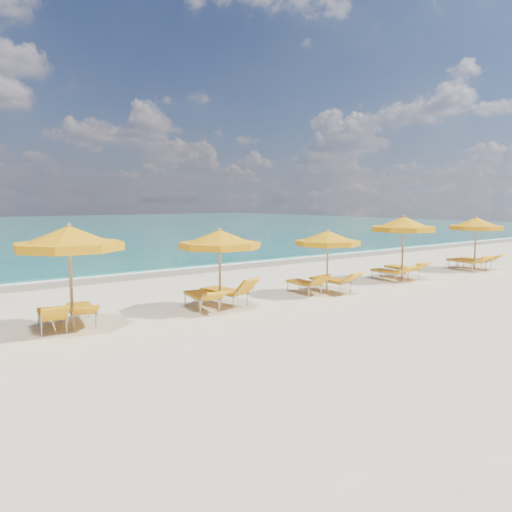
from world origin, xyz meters
TOP-DOWN VIEW (x-y plane):
  - ground_plane at (0.00, 0.00)m, footprint 120.00×120.00m
  - wet_sand_band at (0.00, 7.40)m, footprint 120.00×2.60m
  - foam_line at (0.00, 8.20)m, footprint 120.00×1.20m
  - whitecap_far at (8.00, 24.00)m, footprint 18.00×0.30m
  - umbrella_2 at (-6.75, -0.14)m, footprint 3.12×3.12m
  - umbrella_3 at (-2.65, -0.29)m, footprint 2.79×2.79m
  - umbrella_4 at (1.49, -0.45)m, footprint 2.19×2.19m
  - umbrella_5 at (5.95, -0.13)m, footprint 3.02×3.02m
  - umbrella_6 at (10.99, -0.29)m, footprint 2.62×2.62m
  - lounger_2_left at (-7.11, 0.28)m, footprint 0.92×1.90m
  - lounger_2_right at (-6.35, 0.45)m, footprint 0.95×1.97m
  - lounger_3_left at (-3.04, 0.05)m, footprint 0.95×2.03m
  - lounger_3_right at (-2.15, 0.14)m, footprint 0.98×1.99m
  - lounger_4_left at (0.95, 0.05)m, footprint 0.67×1.73m
  - lounger_4_right at (1.98, -0.21)m, footprint 0.76×1.96m
  - lounger_5_left at (5.41, 0.05)m, footprint 0.63×1.80m
  - lounger_5_right at (6.48, 0.20)m, footprint 0.95×2.02m
  - lounger_6_left at (10.58, -0.10)m, footprint 0.99×2.10m
  - lounger_6_right at (11.48, -0.07)m, footprint 0.83×2.05m

SIDE VIEW (x-z plane):
  - ground_plane at x=0.00m, z-range 0.00..0.00m
  - wet_sand_band at x=0.00m, z-range -0.01..0.01m
  - foam_line at x=0.00m, z-range -0.01..0.01m
  - whitecap_far at x=8.00m, z-range -0.03..0.03m
  - lounger_4_left at x=0.95m, z-range -0.18..0.60m
  - lounger_5_left at x=5.41m, z-range -0.14..0.57m
  - lounger_2_right at x=-6.35m, z-range -0.12..0.56m
  - lounger_2_left at x=-7.11m, z-range -0.17..0.62m
  - lounger_3_left at x=-3.04m, z-range -0.13..0.59m
  - lounger_5_right at x=6.48m, z-range -0.15..0.61m
  - lounger_4_right at x=1.98m, z-range -0.17..0.63m
  - lounger_6_right at x=11.48m, z-range -0.15..0.62m
  - lounger_6_left at x=10.58m, z-range -0.15..0.62m
  - lounger_3_right at x=-2.15m, z-range -0.22..0.71m
  - umbrella_4 at x=1.49m, z-range 0.77..2.94m
  - umbrella_3 at x=-2.65m, z-range 0.83..3.17m
  - umbrella_6 at x=10.99m, z-range 0.85..3.25m
  - umbrella_5 at x=5.95m, z-range 0.90..3.44m
  - umbrella_2 at x=-6.75m, z-range 0.91..3.49m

